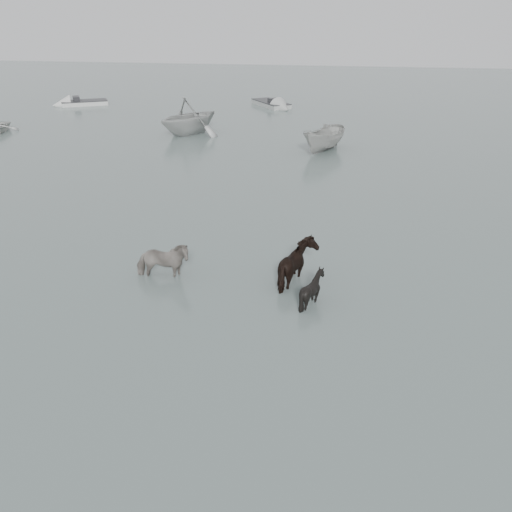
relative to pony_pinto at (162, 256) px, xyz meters
The scene contains 8 objects.
ground 3.61m from the pony_pinto, 16.73° to the right, with size 140.00×140.00×0.00m, color #566661.
pony_pinto is the anchor object (origin of this frame).
pony_dark 4.13m from the pony_pinto, ahead, with size 1.60×1.37×1.61m, color black.
pony_black 4.69m from the pony_pinto, 10.88° to the right, with size 0.92×1.04×1.14m, color black.
rowboat_trail 21.50m from the pony_pinto, 103.71° to the left, with size 4.05×4.70×2.48m, color #B0B3B0.
boat_small 17.92m from the pony_pinto, 77.69° to the left, with size 1.48×3.93×1.52m, color #A2A39E.
skiff_outer 35.18m from the pony_pinto, 119.00° to the left, with size 5.15×1.60×0.75m, color silver, non-canonical shape.
skiff_mid 32.95m from the pony_pinto, 92.65° to the left, with size 5.96×1.60×0.75m, color #9D9F9C, non-canonical shape.
Camera 1 is at (2.08, -14.01, 7.62)m, focal length 40.00 mm.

